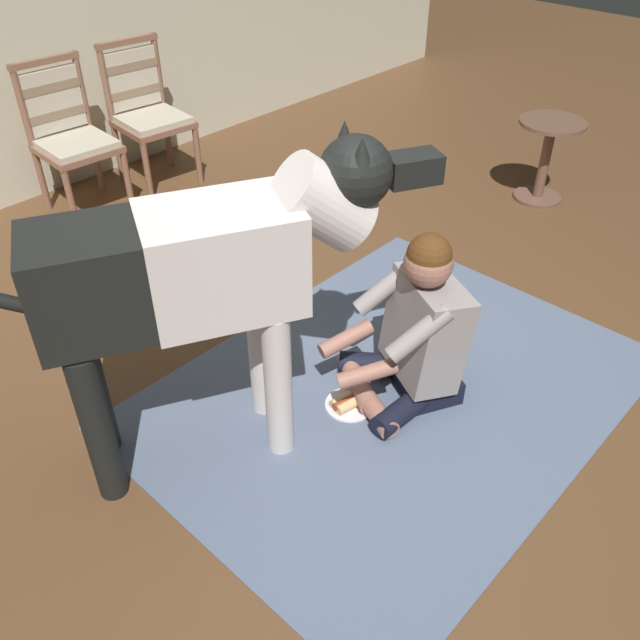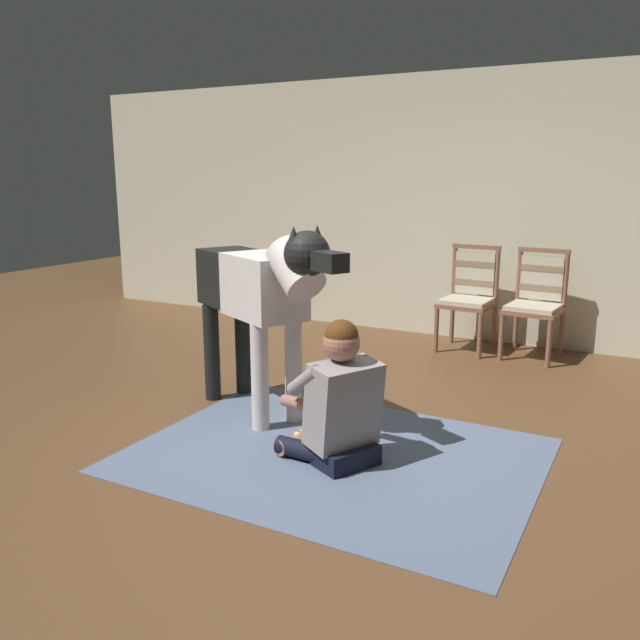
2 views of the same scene
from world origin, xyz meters
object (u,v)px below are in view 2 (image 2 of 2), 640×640
Objects in this scene: dining_chair_right_of_pair at (537,298)px; large_dog at (259,291)px; dining_chair_left_of_pair at (470,292)px; person_sitting_on_floor at (338,404)px; hot_dog_on_plate at (309,439)px.

dining_chair_right_of_pair is 0.62× the size of large_dog.
large_dog is (-0.77, -2.42, 0.33)m from dining_chair_left_of_pair.
large_dog is (-0.79, 0.41, 0.52)m from person_sitting_on_floor.
dining_chair_right_of_pair reaches higher than hot_dog_on_plate.
large_dog reaches higher than dining_chair_right_of_pair.
dining_chair_right_of_pair is at bearing -0.02° from dining_chair_left_of_pair.
person_sitting_on_floor is at bearing -27.21° from hot_dog_on_plate.
dining_chair_left_of_pair is at bearing 84.78° from hot_dog_on_plate.
dining_chair_right_of_pair is 2.90m from person_sitting_on_floor.
dining_chair_right_of_pair reaches higher than person_sitting_on_floor.
dining_chair_left_of_pair is 4.23× the size of hot_dog_on_plate.
large_dog reaches higher than dining_chair_left_of_pair.
dining_chair_right_of_pair is 2.87m from hot_dog_on_plate.
large_dog is 6.78× the size of hot_dog_on_plate.
dining_chair_left_of_pair is at bearing 90.52° from person_sitting_on_floor.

